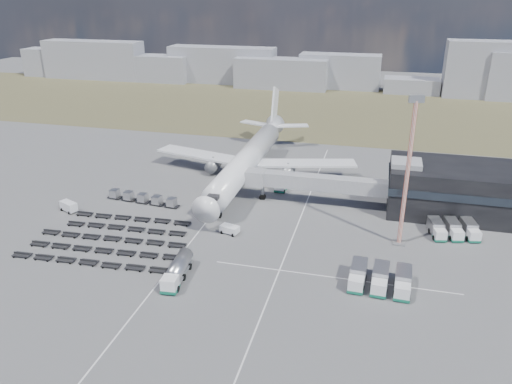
# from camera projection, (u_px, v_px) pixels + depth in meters

# --- Properties ---
(ground) EXTENTS (420.00, 420.00, 0.00)m
(ground) POSITION_uv_depth(u_px,v_px,m) (205.00, 237.00, 94.05)
(ground) COLOR #565659
(ground) RESTS_ON ground
(grass_strip) EXTENTS (420.00, 90.00, 0.01)m
(grass_strip) POSITION_uv_depth(u_px,v_px,m) (301.00, 108.00, 192.49)
(grass_strip) COLOR #4C482D
(grass_strip) RESTS_ON ground
(lane_markings) EXTENTS (47.12, 110.00, 0.01)m
(lane_markings) POSITION_uv_depth(u_px,v_px,m) (259.00, 236.00, 94.51)
(lane_markings) COLOR silver
(lane_markings) RESTS_ON ground
(terminal) EXTENTS (30.40, 16.40, 11.00)m
(terminal) POSITION_uv_depth(u_px,v_px,m) (463.00, 189.00, 102.60)
(terminal) COLOR black
(terminal) RESTS_ON ground
(jet_bridge) EXTENTS (30.30, 3.80, 7.05)m
(jet_bridge) POSITION_uv_depth(u_px,v_px,m) (307.00, 182.00, 106.77)
(jet_bridge) COLOR #939399
(jet_bridge) RESTS_ON ground
(airliner) EXTENTS (51.59, 64.53, 17.62)m
(airliner) POSITION_uv_depth(u_px,v_px,m) (249.00, 158.00, 121.00)
(airliner) COLOR white
(airliner) RESTS_ON ground
(skyline) EXTENTS (299.49, 20.02, 23.16)m
(skyline) POSITION_uv_depth(u_px,v_px,m) (304.00, 70.00, 227.31)
(skyline) COLOR gray
(skyline) RESTS_ON ground
(fuel_tanker) EXTENTS (3.33, 10.06, 3.20)m
(fuel_tanker) POSITION_uv_depth(u_px,v_px,m) (177.00, 271.00, 80.13)
(fuel_tanker) COLOR white
(fuel_tanker) RESTS_ON ground
(pushback_tug) EXTENTS (3.94, 2.85, 1.57)m
(pushback_tug) POSITION_uv_depth(u_px,v_px,m) (230.00, 230.00, 95.32)
(pushback_tug) COLOR white
(pushback_tug) RESTS_ON ground
(utility_van) EXTENTS (4.37, 3.27, 2.15)m
(utility_van) POSITION_uv_depth(u_px,v_px,m) (69.00, 207.00, 104.49)
(utility_van) COLOR white
(utility_van) RESTS_ON ground
(catering_truck) EXTENTS (2.87, 6.05, 2.70)m
(catering_truck) POSITION_uv_depth(u_px,v_px,m) (282.00, 184.00, 115.80)
(catering_truck) COLOR white
(catering_truck) RESTS_ON ground
(service_trucks_near) EXTENTS (9.68, 7.51, 2.84)m
(service_trucks_near) POSITION_uv_depth(u_px,v_px,m) (380.00, 279.00, 78.01)
(service_trucks_near) COLOR white
(service_trucks_near) RESTS_ON ground
(service_trucks_far) EXTENTS (9.45, 7.86, 2.54)m
(service_trucks_far) POSITION_uv_depth(u_px,v_px,m) (453.00, 229.00, 94.19)
(service_trucks_far) COLOR white
(service_trucks_far) RESTS_ON ground
(uld_row) EXTENTS (17.34, 3.51, 1.89)m
(uld_row) POSITION_uv_depth(u_px,v_px,m) (143.00, 198.00, 108.55)
(uld_row) COLOR black
(uld_row) RESTS_ON ground
(baggage_dollies) EXTENTS (30.15, 20.72, 0.76)m
(baggage_dollies) POSITION_uv_depth(u_px,v_px,m) (112.00, 239.00, 92.69)
(baggage_dollies) COLOR black
(baggage_dollies) RESTS_ON ground
(floodlight_mast) EXTENTS (2.62, 2.12, 27.46)m
(floodlight_mast) POSITION_uv_depth(u_px,v_px,m) (407.00, 174.00, 86.55)
(floodlight_mast) COLOR #C03B1E
(floodlight_mast) RESTS_ON ground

